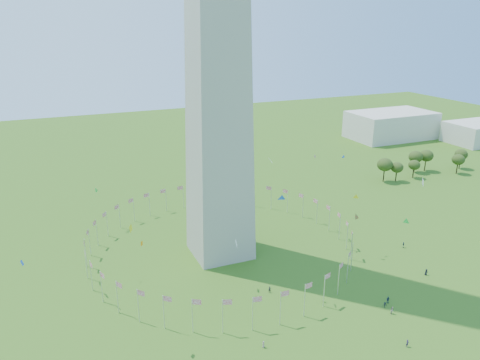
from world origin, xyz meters
The scene contains 7 objects.
ground centered at (0.00, 0.00, 0.00)m, with size 600.00×600.00×0.00m, color #2E5614.
flag_ring centered at (0.00, 50.00, 4.50)m, with size 80.24×80.24×9.00m.
gov_building_east_a centered at (150.00, 150.00, 8.00)m, with size 50.00×30.00×16.00m, color beige.
gov_building_east_b centered at (190.00, 120.00, 6.00)m, with size 35.00×25.00×12.00m, color beige.
crowd centered at (9.57, -1.19, 0.91)m, with size 94.72×64.93×2.00m.
kites_aloft centered at (13.83, 26.73, 19.92)m, with size 122.71×62.95×32.89m.
tree_line_east centered at (113.96, 85.63, 4.90)m, with size 53.66×15.71×10.72m.
Camera 1 is at (-45.81, -73.16, 68.99)m, focal length 35.00 mm.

